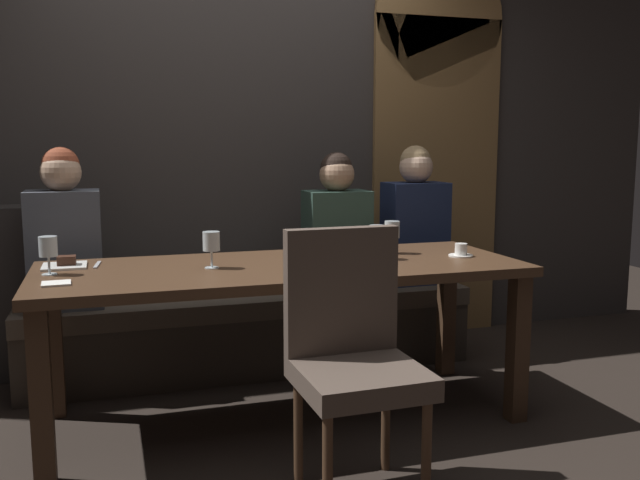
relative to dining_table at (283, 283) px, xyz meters
name	(u,v)px	position (x,y,z in m)	size (l,w,h in m)	color
ground	(284,417)	(0.00, 0.00, -0.65)	(9.00, 9.00, 0.00)	black
back_wall_tiled	(233,108)	(0.00, 1.22, 0.85)	(6.00, 0.12, 3.00)	#383330
arched_door	(437,131)	(1.35, 1.15, 0.71)	(0.90, 0.05, 2.55)	olive
dining_table	(283,283)	(0.00, 0.00, 0.00)	(2.20, 0.84, 0.74)	#412B1C
banquette_bench	(253,332)	(0.00, 0.70, -0.42)	(2.50, 0.44, 0.45)	#312A23
chair_near_side	(352,345)	(0.07, -0.72, -0.09)	(0.45, 0.45, 0.98)	#4C3321
diner_redhead	(64,233)	(-0.98, 0.68, 0.19)	(0.36, 0.24, 0.82)	#4C515B
diner_bearded	(337,225)	(0.49, 0.68, 0.17)	(0.36, 0.24, 0.79)	#2D473D
diner_far_end	(415,218)	(1.00, 0.72, 0.19)	(0.36, 0.24, 0.83)	#192342
wine_glass_far_left	(378,235)	(0.46, 0.00, 0.20)	(0.08, 0.08, 0.16)	silver
wine_glass_end_left	(392,230)	(0.60, 0.14, 0.20)	(0.08, 0.08, 0.16)	silver
wine_glass_near_right	(211,242)	(-0.33, 0.00, 0.20)	(0.08, 0.08, 0.16)	silver
wine_glass_near_left	(48,248)	(-1.01, 0.05, 0.20)	(0.08, 0.08, 0.16)	silver
espresso_cup	(461,251)	(0.89, -0.05, 0.11)	(0.12, 0.12, 0.06)	white
dessert_plate	(65,264)	(-0.95, 0.23, 0.10)	(0.19, 0.19, 0.05)	white
fork_on_table	(97,265)	(-0.82, 0.22, 0.09)	(0.02, 0.17, 0.01)	silver
folded_napkin	(56,283)	(-0.97, -0.17, 0.09)	(0.11, 0.10, 0.01)	silver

